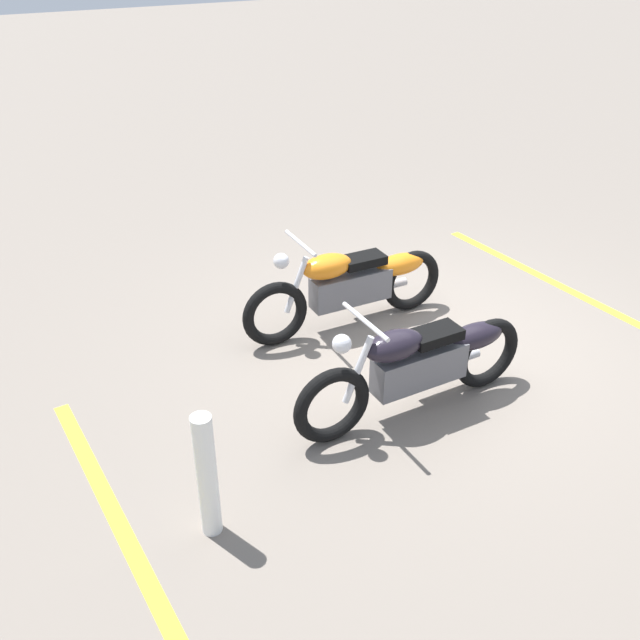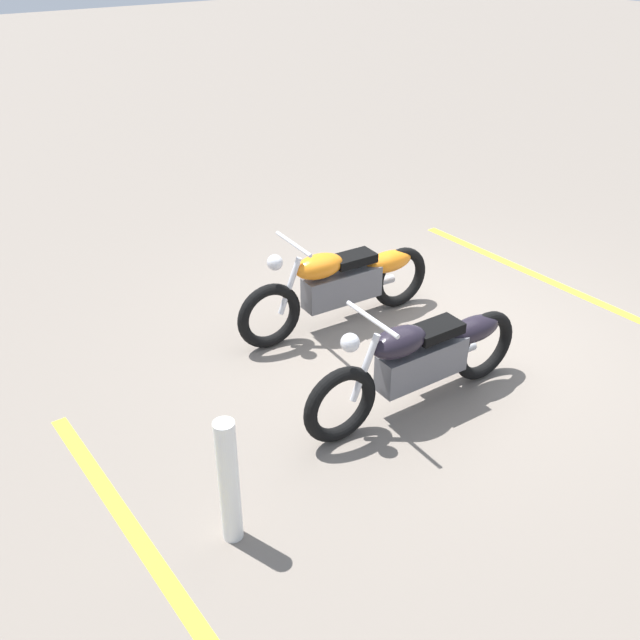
% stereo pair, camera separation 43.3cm
% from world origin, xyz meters
% --- Properties ---
extents(ground_plane, '(60.00, 60.00, 0.00)m').
position_xyz_m(ground_plane, '(0.00, 0.00, 0.00)').
color(ground_plane, slate).
extents(motorcycle_bright_foreground, '(2.23, 0.62, 1.04)m').
position_xyz_m(motorcycle_bright_foreground, '(0.53, -0.75, 0.46)').
color(motorcycle_bright_foreground, black).
rests_on(motorcycle_bright_foreground, ground).
extents(motorcycle_dark_foreground, '(2.23, 0.62, 1.04)m').
position_xyz_m(motorcycle_dark_foreground, '(0.79, 0.74, 0.46)').
color(motorcycle_dark_foreground, black).
rests_on(motorcycle_dark_foreground, ground).
extents(bollard_post, '(0.14, 0.14, 0.97)m').
position_xyz_m(bollard_post, '(2.83, 1.15, 0.49)').
color(bollard_post, white).
rests_on(bollard_post, ground).
extents(parking_stripe_near, '(0.24, 3.20, 0.01)m').
position_xyz_m(parking_stripe_near, '(-1.99, -0.48, 0.00)').
color(parking_stripe_near, yellow).
rests_on(parking_stripe_near, ground).
extents(parking_stripe_mid, '(0.24, 3.20, 0.01)m').
position_xyz_m(parking_stripe_mid, '(3.37, 0.81, 0.00)').
color(parking_stripe_mid, yellow).
rests_on(parking_stripe_mid, ground).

